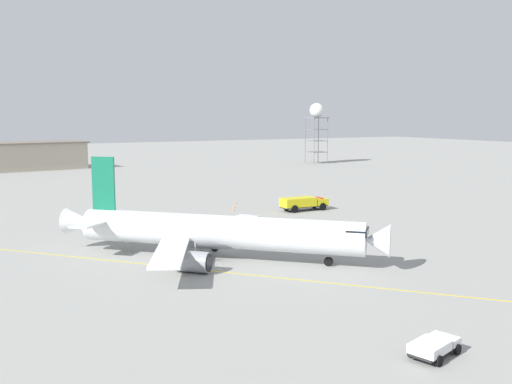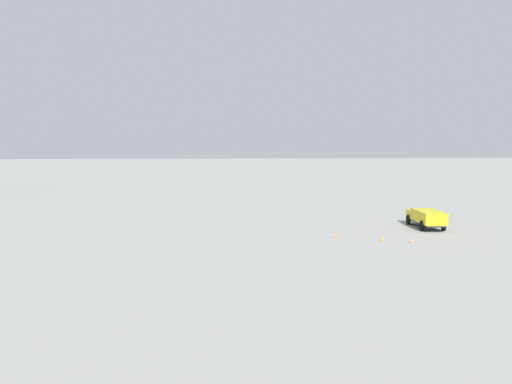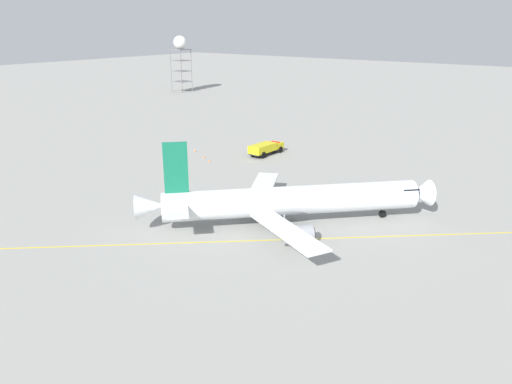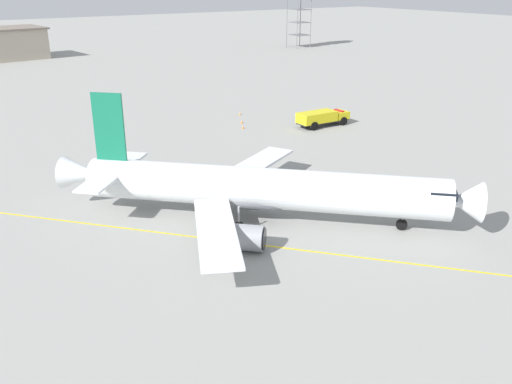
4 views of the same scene
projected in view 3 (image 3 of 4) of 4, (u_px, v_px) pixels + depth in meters
The scene contains 8 objects.
ground_plane at pixel (278, 208), 75.88m from camera, with size 600.00×600.00×0.00m, color gray.
airliner_main at pixel (288, 202), 69.17m from camera, with size 32.05×32.83×12.34m.
fire_tender_truck at pixel (266, 148), 106.07m from camera, with size 3.40×9.14×2.50m.
radar_tower at pixel (180, 46), 198.20m from camera, with size 6.65×6.65×22.05m.
taxiway_centreline at pixel (307, 239), 65.11m from camera, with size 96.74×84.85×0.01m.
safety_cone_near at pixel (209, 161), 101.00m from camera, with size 0.36×0.36×0.55m.
safety_cone_mid at pixel (204, 157), 103.96m from camera, with size 0.36×0.36×0.55m.
safety_cone_far at pixel (195, 150), 109.07m from camera, with size 0.36×0.36×0.55m.
Camera 3 is at (39.90, -58.80, 26.93)m, focal length 34.80 mm.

